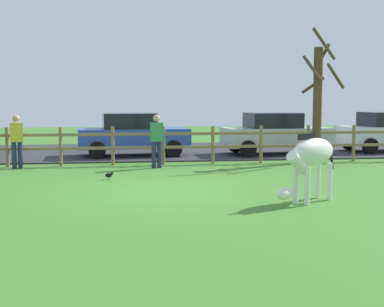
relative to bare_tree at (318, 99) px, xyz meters
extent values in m
plane|color=#3D7528|center=(-5.56, -4.96, -2.11)|extent=(60.00, 60.00, 0.00)
cube|color=#2D2D33|center=(-5.56, 4.34, -2.08)|extent=(28.00, 7.40, 0.05)
cylinder|color=olive|center=(-10.06, 0.04, -1.49)|extent=(0.11, 0.11, 1.24)
cylinder|color=olive|center=(-8.43, 0.04, -1.49)|extent=(0.11, 0.11, 1.24)
cylinder|color=olive|center=(-6.81, 0.04, -1.49)|extent=(0.11, 0.11, 1.24)
cylinder|color=olive|center=(-5.18, 0.04, -1.49)|extent=(0.11, 0.11, 1.24)
cylinder|color=olive|center=(-3.56, 0.04, -1.49)|extent=(0.11, 0.11, 1.24)
cylinder|color=olive|center=(-1.94, 0.04, -1.49)|extent=(0.11, 0.11, 1.24)
cylinder|color=olive|center=(-0.31, 0.04, -1.49)|extent=(0.11, 0.11, 1.24)
cylinder|color=olive|center=(1.31, 0.04, -1.49)|extent=(0.11, 0.11, 1.24)
cube|color=olive|center=(-6.00, 0.04, -1.55)|extent=(21.12, 0.06, 0.09)
cube|color=olive|center=(-6.00, 0.04, -1.12)|extent=(21.12, 0.06, 0.09)
cylinder|color=#513A23|center=(-0.01, 0.02, -0.20)|extent=(0.30, 0.30, 3.83)
cylinder|color=#513A23|center=(0.01, -0.36, 1.79)|extent=(0.85, 0.16, 1.04)
cylinder|color=#513A23|center=(-0.29, -0.18, 1.01)|extent=(0.53, 0.68, 0.89)
cylinder|color=#513A23|center=(-0.04, 0.40, 0.48)|extent=(0.82, 0.16, 0.58)
cylinder|color=#513A23|center=(0.18, 0.16, 1.43)|extent=(0.41, 0.52, 0.83)
cylinder|color=#513A23|center=(0.42, -0.42, 0.75)|extent=(1.00, 0.98, 0.79)
ellipsoid|color=white|center=(-2.69, -6.72, -1.08)|extent=(1.29, 1.11, 0.56)
cylinder|color=white|center=(-2.93, -7.06, -1.72)|extent=(0.11, 0.11, 0.78)
cylinder|color=white|center=(-3.09, -6.84, -1.72)|extent=(0.11, 0.11, 0.78)
cylinder|color=white|center=(-2.28, -6.60, -1.72)|extent=(0.11, 0.11, 0.78)
cylinder|color=white|center=(-2.44, -6.37, -1.72)|extent=(0.11, 0.11, 0.78)
cylinder|color=white|center=(-3.12, -7.02, -1.26)|extent=(0.62, 0.54, 0.51)
ellipsoid|color=white|center=(-3.46, -7.27, -1.83)|extent=(0.47, 0.42, 0.24)
cube|color=black|center=(-2.89, -6.86, -0.76)|extent=(0.48, 0.36, 0.12)
cylinder|color=black|center=(-2.14, -6.33, -1.23)|extent=(0.18, 0.15, 0.54)
cylinder|color=black|center=(-6.89, -3.08, -2.08)|extent=(0.01, 0.01, 0.06)
cylinder|color=black|center=(-6.89, -3.12, -2.08)|extent=(0.01, 0.01, 0.06)
ellipsoid|color=black|center=(-6.89, -3.10, -1.99)|extent=(0.18, 0.10, 0.12)
sphere|color=black|center=(-6.80, -3.10, -1.94)|extent=(0.07, 0.07, 0.07)
cube|color=#B7BABF|center=(-0.72, 2.32, -1.41)|extent=(4.07, 1.87, 0.70)
cube|color=black|center=(-0.87, 2.31, -0.78)|extent=(1.97, 1.65, 0.56)
cylinder|color=black|center=(0.59, 3.23, -1.76)|extent=(0.61, 0.21, 0.60)
cylinder|color=black|center=(0.67, 1.53, -1.76)|extent=(0.61, 0.21, 0.60)
cylinder|color=black|center=(-2.11, 3.11, -1.76)|extent=(0.61, 0.21, 0.60)
cylinder|color=black|center=(-2.03, 1.41, -1.76)|extent=(0.61, 0.21, 0.60)
cube|color=#2D4CAD|center=(-6.08, 2.52, -1.41)|extent=(4.11, 1.97, 0.70)
cube|color=black|center=(-6.23, 2.51, -0.78)|extent=(2.00, 1.69, 0.56)
cylinder|color=black|center=(-4.79, 3.46, -1.76)|extent=(0.61, 0.22, 0.60)
cylinder|color=black|center=(-4.67, 1.77, -1.76)|extent=(0.61, 0.22, 0.60)
cylinder|color=black|center=(-7.48, 3.27, -1.76)|extent=(0.61, 0.22, 0.60)
cylinder|color=black|center=(-7.36, 1.58, -1.76)|extent=(0.61, 0.22, 0.60)
cylinder|color=black|center=(2.76, 3.60, -1.76)|extent=(0.61, 0.21, 0.60)
cylinder|color=black|center=(2.85, 1.90, -1.76)|extent=(0.61, 0.21, 0.60)
cylinder|color=#232847|center=(-9.78, -0.41, -1.70)|extent=(0.14, 0.14, 0.82)
cylinder|color=#232847|center=(-9.60, -0.36, -1.70)|extent=(0.14, 0.14, 0.82)
cube|color=gold|center=(-9.69, -0.39, -1.00)|extent=(0.40, 0.30, 0.58)
sphere|color=tan|center=(-9.69, -0.39, -0.58)|extent=(0.22, 0.22, 0.22)
cylinder|color=#232847|center=(-5.55, -0.85, -1.70)|extent=(0.14, 0.14, 0.82)
cylinder|color=#232847|center=(-5.38, -0.81, -1.70)|extent=(0.14, 0.14, 0.82)
cube|color=#38844C|center=(-5.47, -0.83, -1.00)|extent=(0.40, 0.30, 0.58)
sphere|color=tan|center=(-5.47, -0.83, -0.58)|extent=(0.22, 0.22, 0.22)
camera|label=1|loc=(-6.63, -17.05, -0.03)|focal=49.72mm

